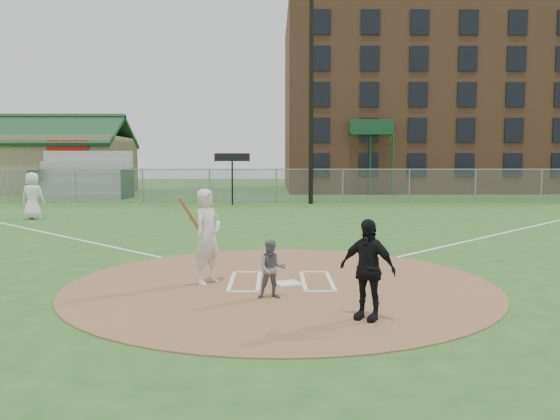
{
  "coord_description": "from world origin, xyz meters",
  "views": [
    {
      "loc": [
        -0.14,
        -10.69,
        2.41
      ],
      "look_at": [
        0.0,
        2.0,
        1.3
      ],
      "focal_mm": 35.0,
      "sensor_mm": 36.0,
      "label": 1
    }
  ],
  "objects_px": {
    "umpire": "(367,269)",
    "ondeck_player": "(33,196)",
    "batter_at_plate": "(208,236)",
    "catcher": "(272,269)",
    "home_plate": "(288,283)"
  },
  "relations": [
    {
      "from": "umpire",
      "to": "ondeck_player",
      "type": "xyz_separation_m",
      "value": [
        -11.64,
        15.0,
        0.2
      ]
    },
    {
      "from": "batter_at_plate",
      "to": "catcher",
      "type": "bearing_deg",
      "value": -43.65
    },
    {
      "from": "catcher",
      "to": "umpire",
      "type": "xyz_separation_m",
      "value": [
        1.45,
        -1.32,
        0.25
      ]
    },
    {
      "from": "batter_at_plate",
      "to": "ondeck_player",
      "type": "bearing_deg",
      "value": 125.57
    },
    {
      "from": "catcher",
      "to": "home_plate",
      "type": "bearing_deg",
      "value": 68.63
    },
    {
      "from": "umpire",
      "to": "ondeck_player",
      "type": "bearing_deg",
      "value": 162.81
    },
    {
      "from": "home_plate",
      "to": "ondeck_player",
      "type": "xyz_separation_m",
      "value": [
        -10.5,
        12.6,
        0.96
      ]
    },
    {
      "from": "catcher",
      "to": "batter_at_plate",
      "type": "bearing_deg",
      "value": 130.88
    },
    {
      "from": "home_plate",
      "to": "catcher",
      "type": "height_order",
      "value": "catcher"
    },
    {
      "from": "catcher",
      "to": "batter_at_plate",
      "type": "height_order",
      "value": "batter_at_plate"
    },
    {
      "from": "umpire",
      "to": "home_plate",
      "type": "bearing_deg",
      "value": 150.52
    },
    {
      "from": "home_plate",
      "to": "batter_at_plate",
      "type": "bearing_deg",
      "value": 175.29
    },
    {
      "from": "ondeck_player",
      "to": "home_plate",
      "type": "bearing_deg",
      "value": 134.86
    },
    {
      "from": "ondeck_player",
      "to": "batter_at_plate",
      "type": "xyz_separation_m",
      "value": [
        8.92,
        -12.47,
        -0.04
      ]
    },
    {
      "from": "home_plate",
      "to": "batter_at_plate",
      "type": "xyz_separation_m",
      "value": [
        -1.58,
        0.13,
        0.92
      ]
    }
  ]
}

